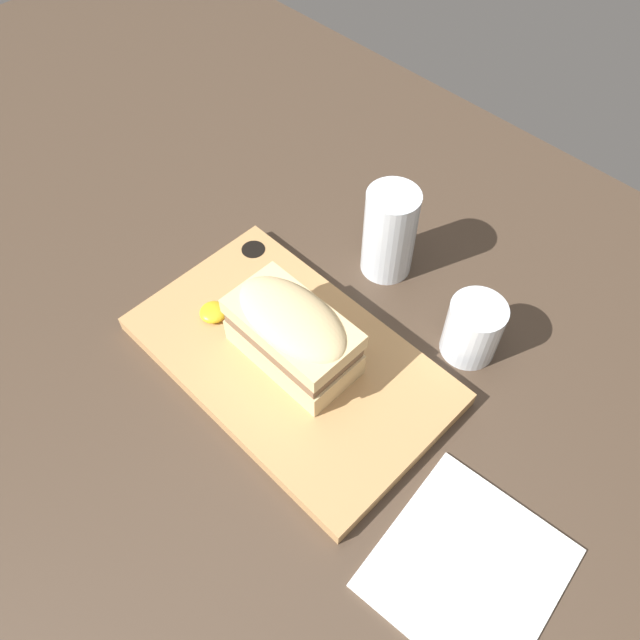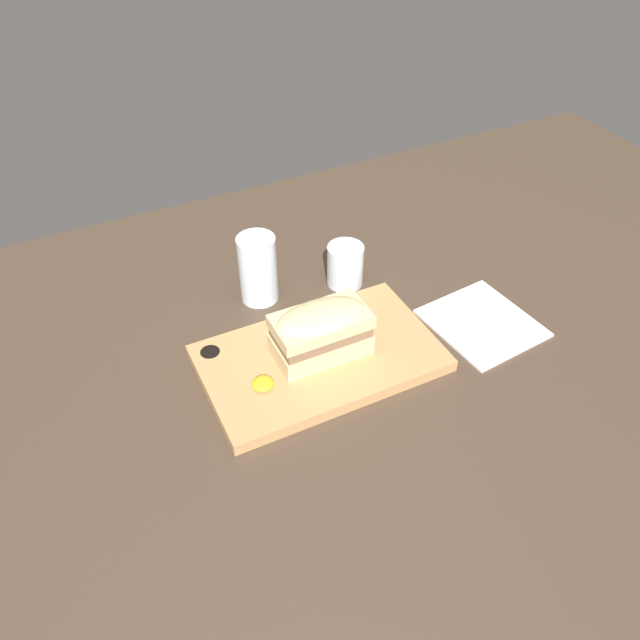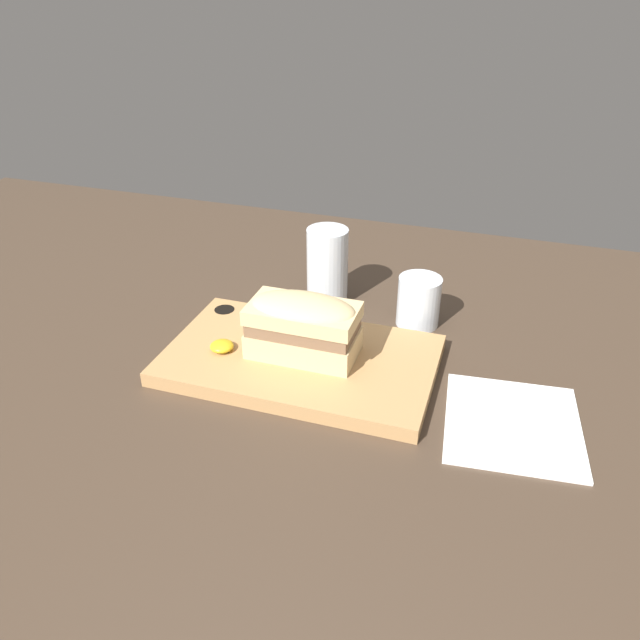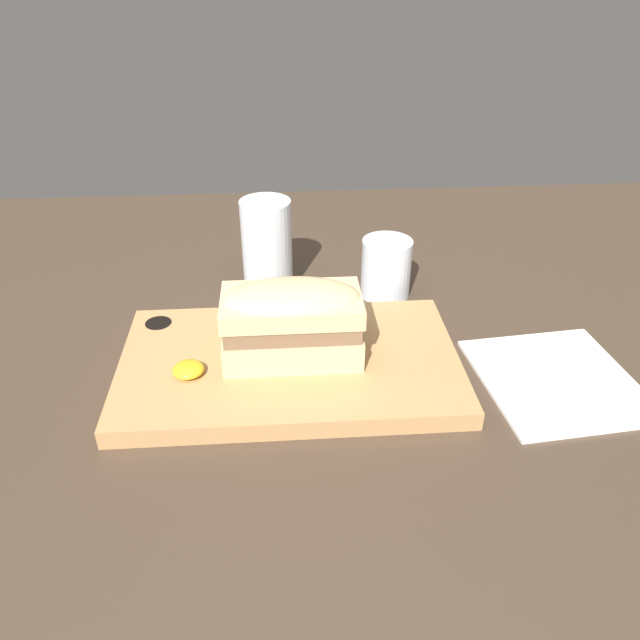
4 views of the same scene
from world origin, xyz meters
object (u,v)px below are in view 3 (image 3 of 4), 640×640
object	(u,v)px
water_glass	(327,271)
wine_glass	(418,304)
sandwich	(303,324)
napkin	(513,424)
serving_board	(300,360)

from	to	relation	value
water_glass	wine_glass	bearing A→B (deg)	-10.47
sandwich	wine_glass	distance (cm)	20.40
wine_glass	napkin	distance (cm)	25.12
water_glass	serving_board	bearing A→B (deg)	-83.56
wine_glass	napkin	bearing A→B (deg)	-52.76
sandwich	water_glass	xyz separation A→B (cm)	(-2.56, 18.57, -1.28)
serving_board	sandwich	world-z (taller)	sandwich
sandwich	serving_board	bearing A→B (deg)	-145.89
serving_board	water_glass	world-z (taller)	water_glass
water_glass	wine_glass	world-z (taller)	water_glass
serving_board	napkin	distance (cm)	28.30
serving_board	water_glass	distance (cm)	19.45
sandwich	wine_glass	xyz separation A→B (cm)	(12.53, 15.79, -3.17)
serving_board	wine_glass	size ratio (longest dim) A/B	4.73
sandwich	napkin	size ratio (longest dim) A/B	0.78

